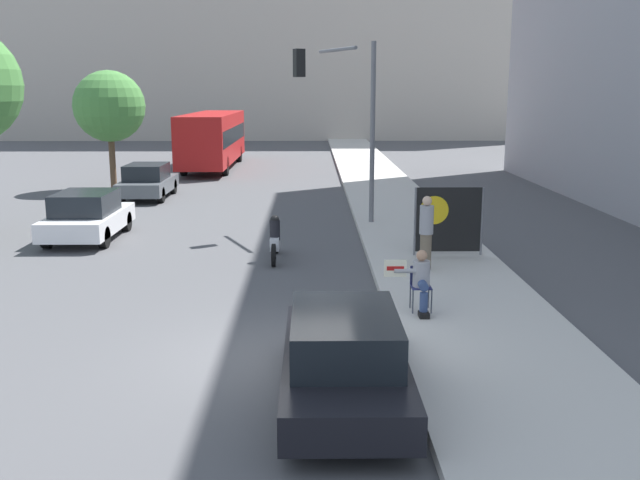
# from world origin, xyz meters

# --- Properties ---
(ground_plane) EXTENTS (160.00, 160.00, 0.00)m
(ground_plane) POSITION_xyz_m (0.00, 0.00, 0.00)
(ground_plane) COLOR #4F4F51
(sidewalk_curb) EXTENTS (3.42, 90.00, 0.18)m
(sidewalk_curb) POSITION_xyz_m (3.75, 15.00, 0.09)
(sidewalk_curb) COLOR beige
(sidewalk_curb) RESTS_ON ground_plane
(seated_protester) EXTENTS (0.95, 0.77, 1.24)m
(seated_protester) POSITION_xyz_m (2.69, 2.08, 0.85)
(seated_protester) COLOR #474C56
(seated_protester) RESTS_ON sidewalk_curb
(jogger_on_sidewalk) EXTENTS (0.34, 0.34, 1.82)m
(jogger_on_sidewalk) POSITION_xyz_m (3.34, 5.52, 1.11)
(jogger_on_sidewalk) COLOR #756651
(jogger_on_sidewalk) RESTS_ON sidewalk_curb
(protest_banner) EXTENTS (1.84, 0.06, 1.82)m
(protest_banner) POSITION_xyz_m (4.15, 7.02, 1.14)
(protest_banner) COLOR slate
(protest_banner) RESTS_ON sidewalk_curb
(traffic_light_pole) EXTENTS (2.65, 2.42, 5.86)m
(traffic_light_pole) POSITION_xyz_m (1.66, 11.59, 4.11)
(traffic_light_pole) COLOR slate
(traffic_light_pole) RESTS_ON sidewalk_curb
(parked_car_curbside) EXTENTS (1.76, 4.38, 1.41)m
(parked_car_curbside) POSITION_xyz_m (1.00, -1.74, 0.71)
(parked_car_curbside) COLOR black
(parked_car_curbside) RESTS_ON ground_plane
(car_on_road_nearest) EXTENTS (1.88, 4.12, 1.49)m
(car_on_road_nearest) POSITION_xyz_m (-6.34, 10.03, 0.74)
(car_on_road_nearest) COLOR white
(car_on_road_nearest) RESTS_ON ground_plane
(car_on_road_midblock) EXTENTS (1.83, 4.23, 1.46)m
(car_on_road_midblock) POSITION_xyz_m (-6.41, 18.55, 0.73)
(car_on_road_midblock) COLOR #565B60
(car_on_road_midblock) RESTS_ON ground_plane
(city_bus_on_road) EXTENTS (2.55, 11.98, 3.18)m
(city_bus_on_road) POSITION_xyz_m (-5.20, 30.44, 1.83)
(city_bus_on_road) COLOR red
(city_bus_on_road) RESTS_ON ground_plane
(motorcycle_on_road) EXTENTS (0.28, 2.17, 1.23)m
(motorcycle_on_road) POSITION_xyz_m (-0.46, 7.31, 0.53)
(motorcycle_on_road) COLOR silver
(motorcycle_on_road) RESTS_ON ground_plane
(street_tree_midblock) EXTENTS (3.19, 3.19, 5.39)m
(street_tree_midblock) POSITION_xyz_m (-8.57, 21.17, 3.78)
(street_tree_midblock) COLOR brown
(street_tree_midblock) RESTS_ON ground_plane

